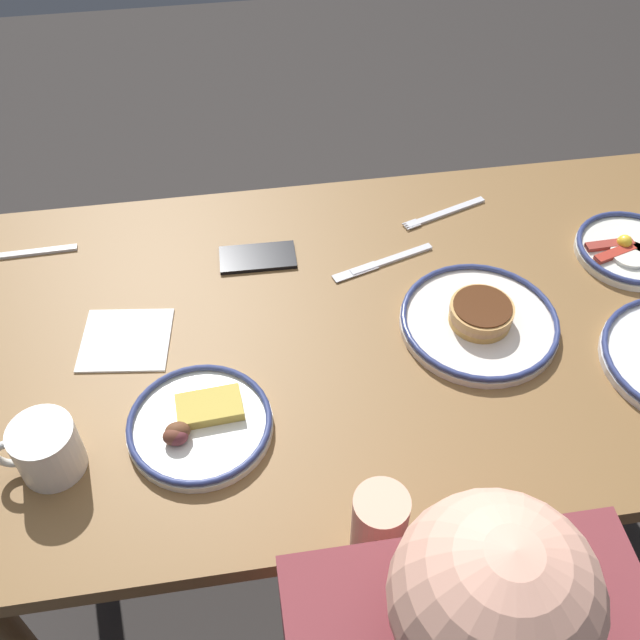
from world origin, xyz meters
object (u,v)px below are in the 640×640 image
(fork_near, at_px, (444,213))
(cell_phone, at_px, (258,257))
(plate_near_main, at_px, (479,320))
(butter_knife, at_px, (383,262))
(fork_far, at_px, (22,254))
(coffee_mug, at_px, (45,449))
(paper_napkin, at_px, (126,340))
(plate_far_side, at_px, (199,424))
(plate_center_pancakes, at_px, (631,249))

(fork_near, bearing_deg, cell_phone, 10.95)
(plate_near_main, relative_size, butter_knife, 1.35)
(plate_near_main, distance_m, fork_far, 0.87)
(coffee_mug, relative_size, fork_near, 0.69)
(cell_phone, distance_m, butter_knife, 0.24)
(fork_near, bearing_deg, paper_napkin, 21.24)
(plate_near_main, xyz_separation_m, fork_far, (0.81, -0.31, -0.01))
(butter_knife, bearing_deg, paper_napkin, 14.25)
(paper_napkin, bearing_deg, plate_near_main, 174.26)
(plate_near_main, height_order, plate_far_side, plate_near_main)
(cell_phone, relative_size, paper_napkin, 0.96)
(plate_near_main, relative_size, coffee_mug, 2.17)
(plate_center_pancakes, distance_m, plate_far_side, 0.88)
(plate_near_main, relative_size, cell_phone, 1.91)
(paper_napkin, xyz_separation_m, fork_far, (0.20, -0.25, 0.00))
(plate_center_pancakes, relative_size, cell_phone, 1.44)
(paper_napkin, relative_size, butter_knife, 0.73)
(coffee_mug, distance_m, fork_near, 0.87)
(plate_near_main, xyz_separation_m, paper_napkin, (0.61, -0.06, -0.01))
(plate_center_pancakes, height_order, plate_far_side, plate_far_side)
(plate_center_pancakes, height_order, fork_near, plate_center_pancakes)
(paper_napkin, height_order, butter_knife, butter_knife)
(plate_near_main, bearing_deg, coffee_mug, 13.75)
(fork_near, distance_m, butter_knife, 0.20)
(butter_knife, bearing_deg, plate_far_side, 41.91)
(cell_phone, relative_size, fork_far, 0.71)
(plate_center_pancakes, distance_m, cell_phone, 0.71)
(plate_center_pancakes, distance_m, paper_napkin, 0.95)
(coffee_mug, bearing_deg, plate_far_side, -171.44)
(paper_napkin, height_order, fork_far, fork_far)
(fork_far, bearing_deg, plate_center_pancakes, 171.28)
(cell_phone, xyz_separation_m, fork_far, (0.44, -0.08, -0.00))
(plate_near_main, distance_m, fork_near, 0.31)
(cell_phone, height_order, paper_napkin, cell_phone)
(plate_far_side, height_order, paper_napkin, plate_far_side)
(plate_far_side, relative_size, coffee_mug, 1.77)
(plate_near_main, bearing_deg, plate_center_pancakes, -158.39)
(plate_center_pancakes, xyz_separation_m, cell_phone, (0.71, -0.10, -0.01))
(plate_far_side, xyz_separation_m, coffee_mug, (0.22, 0.03, 0.03))
(fork_far, relative_size, butter_knife, 0.99)
(coffee_mug, relative_size, butter_knife, 0.62)
(plate_center_pancakes, bearing_deg, plate_far_side, 18.36)
(plate_far_side, height_order, fork_far, plate_far_side)
(plate_near_main, height_order, plate_center_pancakes, plate_near_main)
(coffee_mug, bearing_deg, cell_phone, -130.46)
(butter_knife, bearing_deg, cell_phone, -11.75)
(plate_center_pancakes, height_order, fork_far, plate_center_pancakes)
(plate_center_pancakes, relative_size, fork_near, 1.12)
(cell_phone, distance_m, fork_far, 0.45)
(plate_center_pancakes, relative_size, paper_napkin, 1.39)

